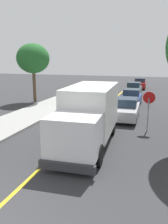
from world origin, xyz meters
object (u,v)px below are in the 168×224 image
Objects in this scene: parked_car_mid at (131,98)px; parked_car_furthest at (140,84)px; parked_car_far at (134,89)px; stop_sign at (149,104)px; parked_car_near at (126,109)px; street_tree_down_block at (33,59)px; box_truck at (89,113)px.

parked_car_furthest is at bearing 90.57° from parked_car_mid.
parked_car_furthest is at bearing 87.42° from parked_car_far.
stop_sign is at bearing -81.34° from parked_car_far.
parked_car_near is 1.00× the size of parked_car_furthest.
stop_sign is 14.62m from street_tree_down_block.
stop_sign is at bearing -30.60° from street_tree_down_block.
street_tree_down_block reaches higher than parked_car_furthest.
parked_car_near is 5.66m from parked_car_mid.
parked_car_furthest is at bearing 95.18° from stop_sign.
stop_sign is 0.42× the size of street_tree_down_block.
parked_car_far is at bearing -92.58° from parked_car_furthest.
stop_sign is (1.72, -2.77, 1.06)m from parked_car_near.
stop_sign is (2.38, -15.60, 1.06)m from parked_car_far.
parked_car_far is 1.01× the size of parked_car_furthest.
parked_car_mid and parked_car_furthest have the same top height.
parked_car_far is 13.55m from street_tree_down_block.
street_tree_down_block is (-10.29, -15.38, 3.89)m from parked_car_furthest.
parked_car_furthest is at bearing 87.84° from box_truck.
parked_car_mid is 1.00× the size of parked_car_furthest.
stop_sign is (2.06, -22.68, 1.06)m from parked_car_furthest.
parked_car_mid is at bearing 84.55° from box_truck.
parked_car_furthest is (0.32, 7.08, 0.00)m from parked_car_far.
stop_sign is at bearing -58.11° from parked_car_near.
box_truck is 11.84m from parked_car_mid.
parked_car_far is 0.71× the size of street_tree_down_block.
stop_sign reaches higher than parked_car_mid.
parked_car_near is at bearing -88.08° from parked_car_mid.
parked_car_mid is at bearing -86.32° from parked_car_far.
parked_car_furthest is 18.91m from street_tree_down_block.
street_tree_down_block is at bearing 149.40° from stop_sign.
box_truck is 1.64× the size of parked_car_mid.
parked_car_mid and parked_car_far have the same top height.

